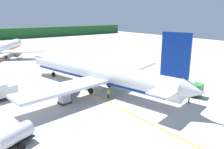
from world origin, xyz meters
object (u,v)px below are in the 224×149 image
Objects in this scene: cargo_container_near at (64,98)px; crew_loader_left at (151,89)px; crew_marshaller at (108,93)px; crew_loader_right at (189,98)px; service_truck_pushback at (5,141)px; service_truck_baggage at (186,87)px; airliner_foreground at (97,73)px.

cargo_container_near is 1.13× the size of crew_loader_left.
crew_marshaller is 13.59m from crew_loader_right.
crew_loader_right is at bearing -46.80° from crew_marshaller.
service_truck_pushback reaches higher than crew_marshaller.
crew_marshaller is 8.02m from crew_loader_left.
service_truck_pushback is 19.30m from crew_marshaller.
service_truck_baggage is 6.47m from crew_loader_left.
service_truck_baggage reaches higher than service_truck_pushback.
cargo_container_near is 20.70m from crew_loader_right.
service_truck_baggage reaches higher than crew_loader_right.
crew_loader_left is at bearing -53.98° from airliner_foreground.
service_truck_baggage is 3.51× the size of crew_marshaller.
service_truck_pushback is at bearing -140.97° from cargo_container_near.
airliner_foreground is 22.78m from service_truck_pushback.
service_truck_baggage reaches higher than crew_loader_left.
airliner_foreground is at bearing 77.91° from crew_marshaller.
service_truck_baggage is at bearing -1.35° from service_truck_pushback.
crew_loader_left is (6.22, -8.55, -2.35)m from airliner_foreground.
airliner_foreground is 17.54m from crew_loader_right.
crew_loader_right is (16.50, -12.50, 0.10)m from cargo_container_near.
crew_loader_left is 1.05× the size of crew_loader_right.
crew_marshaller is at bearing -19.77° from cargo_container_near.
airliner_foreground is 23.51× the size of crew_loader_left.
airliner_foreground is 9.18m from cargo_container_near.
service_truck_baggage is at bearing -37.78° from crew_loader_left.
cargo_container_near is at bearing 160.23° from crew_marshaller.
service_truck_pushback is 25.82m from crew_loader_left.
cargo_container_near is 15.66m from crew_loader_left.
crew_marshaller is at bearing 133.20° from crew_loader_right.
cargo_container_near is 1.19× the size of crew_loader_right.
cargo_container_near is at bearing 142.87° from crew_loader_right.
cargo_container_near is at bearing 39.03° from service_truck_pushback.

